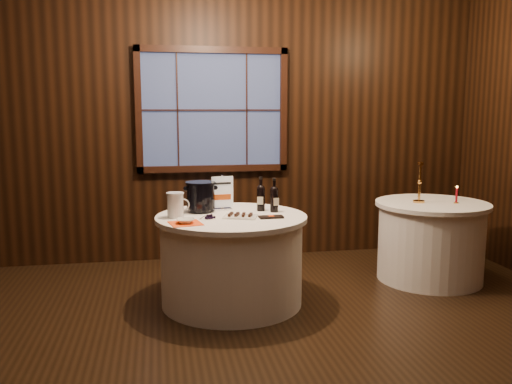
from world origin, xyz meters
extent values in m
plane|color=black|center=(0.00, 0.00, 0.00)|extent=(6.00, 6.00, 0.00)
cube|color=black|center=(0.00, 2.50, 1.50)|extent=(6.00, 0.02, 3.00)
cube|color=#364572|center=(0.00, 2.47, 1.65)|extent=(1.50, 0.01, 1.20)
cylinder|color=white|center=(0.00, 1.00, 0.36)|extent=(1.20, 1.20, 0.73)
cylinder|color=white|center=(0.00, 1.00, 0.75)|extent=(1.28, 1.28, 0.04)
cylinder|color=white|center=(2.00, 1.30, 0.36)|extent=(1.00, 1.00, 0.73)
cylinder|color=white|center=(2.00, 1.30, 0.75)|extent=(1.08, 1.08, 0.04)
cube|color=silver|center=(-0.05, 1.26, 0.78)|extent=(0.17, 0.11, 0.02)
cube|color=silver|center=(-0.05, 1.26, 0.93)|extent=(0.02, 0.02, 0.30)
cube|color=white|center=(-0.05, 1.25, 0.93)|extent=(0.19, 0.03, 0.28)
cylinder|color=black|center=(0.29, 1.16, 0.87)|extent=(0.07, 0.07, 0.19)
sphere|color=black|center=(0.29, 1.16, 0.96)|extent=(0.07, 0.07, 0.07)
cylinder|color=black|center=(0.29, 1.16, 1.02)|extent=(0.03, 0.03, 0.09)
cylinder|color=black|center=(0.29, 1.16, 1.06)|extent=(0.03, 0.03, 0.02)
cube|color=beige|center=(0.29, 1.12, 0.87)|extent=(0.05, 0.02, 0.07)
cylinder|color=black|center=(0.39, 1.09, 0.87)|extent=(0.07, 0.07, 0.19)
sphere|color=black|center=(0.39, 1.09, 0.96)|extent=(0.07, 0.07, 0.07)
cylinder|color=black|center=(0.39, 1.09, 1.01)|extent=(0.03, 0.03, 0.09)
cylinder|color=black|center=(0.39, 1.09, 1.06)|extent=(0.03, 0.03, 0.02)
cube|color=beige|center=(0.39, 1.05, 0.87)|extent=(0.05, 0.02, 0.07)
cylinder|color=black|center=(-0.24, 1.20, 0.79)|extent=(0.19, 0.19, 0.03)
cylinder|color=black|center=(-0.24, 1.20, 0.91)|extent=(0.24, 0.24, 0.21)
cylinder|color=black|center=(-0.24, 1.20, 1.02)|extent=(0.26, 0.26, 0.02)
cube|color=white|center=(0.06, 0.89, 0.78)|extent=(0.31, 0.26, 0.02)
cube|color=black|center=(0.31, 0.83, 0.78)|extent=(0.20, 0.10, 0.02)
cylinder|color=#382A14|center=(-0.25, 0.88, 0.79)|extent=(0.06, 0.02, 0.03)
cylinder|color=white|center=(-0.47, 1.00, 0.87)|extent=(0.13, 0.13, 0.20)
cylinder|color=white|center=(-0.47, 1.00, 0.97)|extent=(0.15, 0.15, 0.01)
torus|color=white|center=(-0.40, 1.00, 0.88)|extent=(0.10, 0.04, 0.10)
cube|color=#FF4E15|center=(-0.40, 0.73, 0.77)|extent=(0.28, 0.28, 0.00)
imported|color=white|center=(-0.40, 0.73, 0.79)|extent=(0.15, 0.15, 0.03)
cylinder|color=gold|center=(1.86, 1.31, 0.78)|extent=(0.11, 0.11, 0.02)
cylinder|color=gold|center=(1.86, 1.31, 0.96)|extent=(0.02, 0.02, 0.34)
cylinder|color=gold|center=(1.86, 1.31, 1.15)|extent=(0.06, 0.06, 0.03)
cylinder|color=gold|center=(2.19, 1.20, 0.78)|extent=(0.05, 0.05, 0.01)
cylinder|color=#B00D1B|center=(2.19, 1.20, 0.85)|extent=(0.02, 0.02, 0.14)
sphere|color=#FFB23F|center=(2.19, 1.20, 0.93)|extent=(0.02, 0.02, 0.02)
camera|label=1|loc=(-0.61, -3.46, 1.66)|focal=38.00mm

